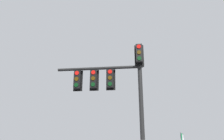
% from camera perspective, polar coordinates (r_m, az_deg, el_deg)
% --- Properties ---
extents(signal_mast_assembly, '(4.06, 2.13, 6.90)m').
position_cam_1_polar(signal_mast_assembly, '(10.67, 1.79, -3.77)').
color(signal_mast_assembly, black).
rests_on(signal_mast_assembly, ground).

